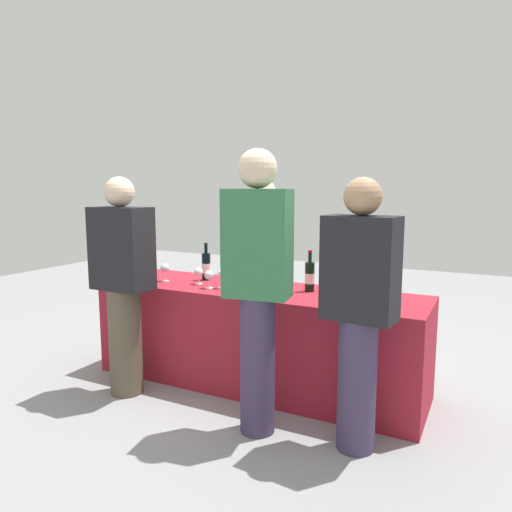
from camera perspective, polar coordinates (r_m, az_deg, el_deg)
The scene contains 17 objects.
ground_plane at distance 3.87m, azimuth 0.00°, elevation -15.02°, with size 12.00×12.00×0.00m, color gray.
tasting_table at distance 3.74m, azimuth 0.00°, elevation -9.63°, with size 2.56×0.70×0.76m, color maroon.
wine_bottle_0 at distance 3.96m, azimuth -6.00°, elevation -1.23°, with size 0.07×0.07×0.31m.
wine_bottle_1 at distance 3.77m, azimuth -2.02°, elevation -1.63°, with size 0.06×0.06×0.33m.
wine_bottle_2 at distance 3.53m, azimuth 6.47°, elevation -2.45°, with size 0.07×0.07×0.31m.
wine_bottle_3 at distance 3.51m, azimuth 9.94°, elevation -2.61°, with size 0.07×0.07×0.31m.
wine_glass_0 at distance 3.96m, azimuth -10.89°, elevation -1.50°, with size 0.07×0.07×0.15m.
wine_glass_1 at distance 3.81m, azimuth -6.89°, elevation -2.02°, with size 0.07×0.07×0.13m.
wine_glass_2 at distance 3.64m, azimuth -5.66°, elevation -2.35°, with size 0.07×0.07×0.14m.
wine_glass_3 at distance 3.63m, azimuth -4.09°, elevation -2.25°, with size 0.07×0.07×0.15m.
wine_glass_4 at distance 3.46m, azimuth -1.48°, elevation -2.70°, with size 0.07×0.07×0.15m.
wine_glass_5 at distance 3.16m, azimuth 12.18°, elevation -4.33°, with size 0.06×0.06×0.12m.
ice_bucket at distance 3.33m, azimuth 12.35°, elevation -3.34°, with size 0.19×0.19×0.21m, color silver.
server_pouring at distance 4.28m, azimuth 0.91°, elevation -0.64°, with size 0.39×0.21×1.60m.
guest_0 at distance 3.59m, azimuth -15.69°, elevation -2.85°, with size 0.44×0.25×1.60m.
guest_1 at distance 2.88m, azimuth 0.18°, elevation -3.08°, with size 0.42×0.27×1.76m.
guest_2 at distance 2.77m, azimuth 12.30°, elevation -6.06°, with size 0.43×0.26×1.59m.
Camera 1 is at (1.61, -3.17, 1.53)m, focal length 33.30 mm.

